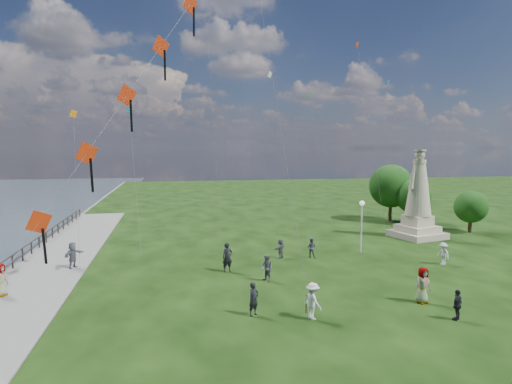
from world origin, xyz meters
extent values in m
cube|color=slate|center=(-14.00, 8.00, 0.05)|extent=(5.00, 60.00, 0.10)
cylinder|color=black|center=(-16.30, 12.00, 0.50)|extent=(0.11, 0.11, 1.00)
cylinder|color=black|center=(-16.30, 14.00, 0.50)|extent=(0.11, 0.11, 1.00)
cylinder|color=black|center=(-16.30, 16.00, 0.50)|extent=(0.11, 0.11, 1.00)
cylinder|color=black|center=(-16.30, 18.00, 0.50)|extent=(0.11, 0.11, 1.00)
cylinder|color=black|center=(-16.30, 20.00, 0.50)|extent=(0.11, 0.11, 1.00)
cylinder|color=black|center=(-16.30, 22.00, 0.50)|extent=(0.11, 0.11, 1.00)
cylinder|color=black|center=(-16.30, 24.00, 0.50)|extent=(0.11, 0.11, 1.00)
cylinder|color=black|center=(-16.30, 26.00, 0.50)|extent=(0.11, 0.11, 1.00)
cylinder|color=black|center=(-16.30, 28.00, 0.50)|extent=(0.11, 0.11, 1.00)
cylinder|color=black|center=(-16.30, 30.00, 0.50)|extent=(0.11, 0.11, 1.00)
cylinder|color=black|center=(-16.30, 32.00, 0.50)|extent=(0.11, 0.11, 1.00)
cylinder|color=black|center=(-16.30, 34.00, 0.50)|extent=(0.11, 0.11, 1.00)
cylinder|color=black|center=(-16.30, 36.00, 0.50)|extent=(0.11, 0.11, 1.00)
cube|color=tan|center=(15.97, 18.08, 0.28)|extent=(4.70, 4.70, 0.56)
cube|color=tan|center=(15.97, 18.08, 0.83)|extent=(3.58, 3.58, 0.56)
cube|color=tan|center=(15.97, 18.08, 1.58)|extent=(2.46, 2.46, 0.93)
cylinder|color=tan|center=(15.97, 18.08, 6.86)|extent=(1.34, 1.34, 0.37)
sphere|color=tan|center=(15.97, 18.08, 7.43)|extent=(0.85, 0.85, 0.85)
cylinder|color=tan|center=(15.97, 18.08, 7.88)|extent=(1.02, 1.02, 0.09)
cylinder|color=silver|center=(8.42, 13.67, 1.89)|extent=(0.11, 0.11, 3.77)
sphere|color=white|center=(8.42, 13.67, 3.88)|extent=(0.38, 0.38, 0.38)
cylinder|color=#382314|center=(19.45, 24.46, 0.91)|extent=(0.36, 0.36, 1.83)
sphere|color=#133A10|center=(19.45, 24.46, 2.97)|extent=(3.65, 3.65, 3.65)
cylinder|color=#382314|center=(22.24, 19.13, 0.76)|extent=(0.36, 0.36, 1.53)
sphere|color=#133A10|center=(22.24, 19.13, 2.48)|extent=(3.06, 3.06, 3.06)
cylinder|color=#382314|center=(18.19, 26.94, 1.19)|extent=(0.36, 0.36, 2.39)
sphere|color=#133A10|center=(18.19, 26.94, 3.88)|extent=(4.77, 4.77, 4.77)
imported|color=black|center=(-2.10, 3.16, 0.82)|extent=(0.71, 0.66, 1.64)
imported|color=#595960|center=(-0.30, 8.17, 0.83)|extent=(0.82, 0.94, 1.65)
imported|color=silver|center=(0.55, 2.19, 0.88)|extent=(0.95, 1.27, 1.75)
imported|color=black|center=(7.17, 0.70, 0.74)|extent=(0.97, 0.84, 1.48)
imported|color=#595960|center=(6.87, 3.06, 0.95)|extent=(1.04, 0.77, 1.91)
imported|color=#595960|center=(-12.38, 13.31, 0.88)|extent=(1.47, 1.75, 1.76)
imported|color=black|center=(-2.35, 10.72, 0.96)|extent=(0.79, 0.61, 1.92)
imported|color=#595960|center=(4.24, 13.18, 0.75)|extent=(0.85, 0.77, 1.49)
imported|color=silver|center=(12.57, 9.46, 0.77)|extent=(0.68, 1.07, 1.54)
imported|color=#595960|center=(-15.00, 8.28, 0.90)|extent=(0.73, 0.99, 1.81)
imported|color=#595960|center=(1.94, 13.40, 0.72)|extent=(1.34, 1.36, 1.44)
cube|color=red|center=(-11.03, 1.52, 5.16)|extent=(0.87, 0.64, 1.03)
cube|color=black|center=(-10.85, 1.42, 4.21)|extent=(0.10, 0.28, 1.48)
cube|color=red|center=(-9.44, 3.14, 7.84)|extent=(0.87, 0.64, 1.03)
cube|color=black|center=(-9.26, 3.04, 6.89)|extent=(0.10, 0.28, 1.48)
cube|color=red|center=(-7.85, 4.76, 10.51)|extent=(0.87, 0.64, 1.03)
cube|color=black|center=(-7.67, 4.66, 9.56)|extent=(0.10, 0.28, 1.48)
cube|color=red|center=(-6.26, 6.38, 13.19)|extent=(0.87, 0.64, 1.03)
cube|color=black|center=(-6.08, 6.28, 12.24)|extent=(0.10, 0.28, 1.48)
cube|color=red|center=(-4.67, 8.00, 15.87)|extent=(0.87, 0.64, 1.03)
cube|color=black|center=(-4.49, 7.90, 14.92)|extent=(0.10, 0.28, 1.48)
cylinder|color=black|center=(0.50, 3.00, 0.45)|extent=(0.06, 0.06, 0.90)
cube|color=#186990|center=(-9.21, 21.78, 11.30)|extent=(0.51, 0.39, 0.57)
cylinder|color=#595959|center=(-8.71, 19.28, 5.68)|extent=(1.02, 5.02, 11.26)
cube|color=silver|center=(3.34, 22.91, 14.83)|extent=(0.51, 0.39, 0.57)
cylinder|color=#595959|center=(3.84, 20.41, 7.44)|extent=(1.02, 5.02, 14.79)
cube|color=red|center=(12.07, 23.25, 18.03)|extent=(0.51, 0.39, 0.57)
cylinder|color=#595959|center=(12.57, 20.75, 9.04)|extent=(1.02, 5.02, 17.98)
cylinder|color=#595959|center=(-2.02, 23.87, 13.59)|extent=(1.02, 5.02, 27.09)
cube|color=#1A8D26|center=(9.89, 31.01, 14.05)|extent=(0.51, 0.39, 0.57)
cylinder|color=#595959|center=(10.39, 28.51, 7.05)|extent=(1.02, 5.02, 14.00)
cube|color=orange|center=(-12.66, 16.79, 10.53)|extent=(0.51, 0.39, 0.57)
cylinder|color=#595959|center=(-12.16, 14.29, 5.29)|extent=(1.02, 5.02, 10.49)
cylinder|color=#595959|center=(0.70, 22.12, 14.83)|extent=(1.02, 5.02, 29.57)
cube|color=#186990|center=(15.76, 23.88, 14.63)|extent=(0.51, 0.39, 0.57)
cylinder|color=#595959|center=(16.26, 21.38, 7.34)|extent=(1.02, 5.02, 14.58)
camera|label=1|loc=(-5.97, -16.42, 8.05)|focal=30.00mm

